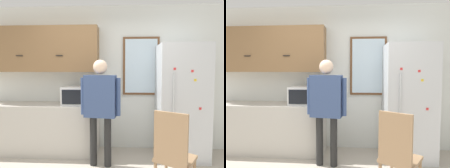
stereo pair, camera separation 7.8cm
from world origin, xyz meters
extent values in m
cube|color=silver|center=(0.00, 1.80, 1.35)|extent=(6.00, 0.06, 2.70)
cube|color=#BCB7AD|center=(-1.18, 1.48, 0.44)|extent=(2.04, 0.59, 0.89)
cube|color=olive|center=(-1.18, 1.61, 1.87)|extent=(2.04, 0.33, 0.82)
cube|color=black|center=(-1.54, 1.43, 1.75)|extent=(0.12, 0.01, 0.01)
cube|color=black|center=(-0.82, 1.43, 1.75)|extent=(0.12, 0.01, 0.01)
cube|color=white|center=(-0.53, 1.47, 1.04)|extent=(0.47, 0.41, 0.31)
cube|color=black|center=(-0.57, 1.26, 1.04)|extent=(0.33, 0.01, 0.25)
cube|color=#B2B2B2|center=(-0.33, 1.26, 1.04)|extent=(0.07, 0.01, 0.25)
cylinder|color=black|center=(-0.17, 1.03, 0.39)|extent=(0.11, 0.11, 0.78)
cylinder|color=black|center=(0.06, 1.00, 0.39)|extent=(0.11, 0.11, 0.78)
cube|color=#384C7A|center=(-0.05, 1.01, 1.10)|extent=(0.50, 0.28, 0.64)
sphere|color=beige|center=(-0.05, 1.01, 1.54)|extent=(0.22, 0.22, 0.22)
cylinder|color=#384C7A|center=(-0.33, 1.05, 1.09)|extent=(0.07, 0.07, 0.57)
cylinder|color=#384C7A|center=(0.22, 0.98, 1.09)|extent=(0.07, 0.07, 0.57)
cube|color=silver|center=(1.29, 1.42, 0.96)|extent=(0.79, 0.68, 1.92)
cylinder|color=silver|center=(1.07, 1.06, 1.12)|extent=(0.02, 0.02, 0.67)
cube|color=red|center=(1.35, 1.07, 1.48)|extent=(0.04, 0.01, 0.04)
cube|color=yellow|center=(1.39, 1.07, 1.34)|extent=(0.04, 0.01, 0.04)
cube|color=red|center=(1.48, 1.07, 0.91)|extent=(0.04, 0.01, 0.04)
cube|color=red|center=(1.08, 1.07, 1.51)|extent=(0.04, 0.01, 0.04)
cube|color=#997551|center=(0.93, 0.38, 0.42)|extent=(0.58, 0.58, 0.04)
cylinder|color=#997551|center=(0.88, 0.63, 0.20)|extent=(0.04, 0.04, 0.40)
cube|color=#997551|center=(0.83, 0.22, 0.73)|extent=(0.35, 0.24, 0.58)
cube|color=brown|center=(0.63, 1.76, 1.57)|extent=(0.67, 0.04, 1.08)
cube|color=silver|center=(0.63, 1.74, 1.57)|extent=(0.59, 0.01, 1.00)
camera|label=1|loc=(0.29, -2.02, 1.49)|focal=32.00mm
camera|label=2|loc=(0.37, -2.01, 1.49)|focal=32.00mm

